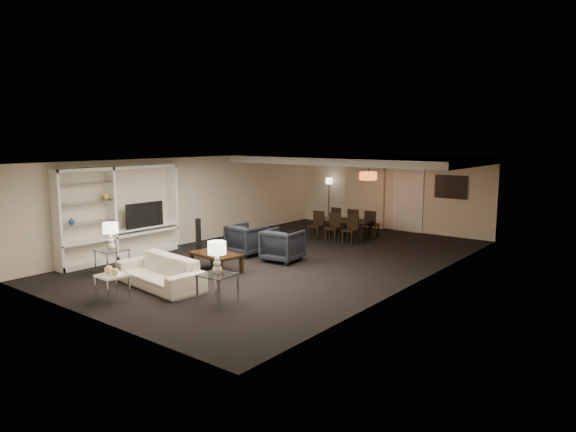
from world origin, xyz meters
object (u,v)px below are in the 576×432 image
Objects in this scene: vase_blue at (72,221)px; dining_table at (344,229)px; coffee_table at (216,262)px; floor_speaker at (198,236)px; chair_fm at (355,222)px; sofa at (160,272)px; vase_amber at (106,196)px; side_table_left at (112,262)px; marble_table at (113,287)px; television at (142,214)px; armchair_left at (247,240)px; table_lamp_left at (111,236)px; side_table_right at (218,288)px; chair_nr at (350,230)px; chair_nm at (333,227)px; chair_fr at (372,224)px; table_lamp_right at (217,258)px; armchair_right at (283,245)px; chair_fl at (339,220)px; chair_nl at (316,225)px; floor_lamp at (329,201)px; pendant_light at (368,176)px.

vase_blue is 0.10× the size of dining_table.
floor_speaker reaches higher than coffee_table.
chair_fm is at bearing 83.82° from dining_table.
vase_amber is at bearing 174.15° from sofa.
side_table_left is 3.68× the size of vase_blue.
marble_table is 3.94m from television.
table_lamp_left reaches higher than armchair_left.
vase_amber reaches higher than side_table_right.
sofa is 1.34× the size of dining_table.
dining_table is at bearing 131.57° from chair_nr.
coffee_table is 4.55m from chair_nm.
vase_blue is at bearing 63.56° from armchair_left.
table_lamp_left is 1.46m from vase_amber.
vase_amber is 7.82m from chair_fr.
table_lamp_left is 3.40m from table_lamp_right.
chair_fl reaches higher than armchair_right.
coffee_table is 5.85m from chair_fm.
side_table_left is 7.56m from chair_fl.
vase_amber is 7.57m from chair_fm.
coffee_table is 4.56m from chair_nl.
television is 1.33× the size of chair_fm.
side_table_right is at bearing -83.87° from dining_table.
sofa is 13.39× the size of vase_blue.
chair_fl is at bearing 99.32° from sofa.
floor_lamp is at bearing -8.39° from television.
chair_fm reaches higher than dining_table.
pendant_light is 0.88× the size of side_table_right.
sofa is 1.79m from table_lamp_right.
chair_fm is (0.22, 8.54, 0.17)m from marble_table.
dining_table is 1.92× the size of chair_fl.
coffee_table is at bearing 43.26° from side_table_left.
television is 0.69× the size of dining_table.
television is at bearing 135.33° from marble_table.
floor_speaker is 1.12× the size of chair_fl.
table_lamp_right is 9.42m from floor_lamp.
floor_lamp is at bearing 146.00° from pendant_light.
chair_fr is at bearing 71.31° from table_lamp_left.
coffee_table is 2.34m from side_table_left.
coffee_table is (-0.84, -5.49, -1.71)m from pendant_light.
chair_nm is (-1.48, 6.14, -0.44)m from table_lamp_right.
chair_nm is at bearing 103.57° from table_lamp_right.
chair_fl and chair_fr have the same top height.
marble_table is (-1.70, -1.10, -0.03)m from side_table_right.
coffee_table is at bearing -101.35° from chair_nr.
marble_table is at bearing -83.62° from sofa.
pendant_light is at bearing -33.14° from television.
armchair_left is 2.96m from chair_nm.
floor_lamp is (-2.50, 2.65, 0.40)m from chair_nr.
floor_speaker is (-1.68, 0.98, 0.26)m from coffee_table.
armchair_left is at bearing 71.57° from table_lamp_left.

